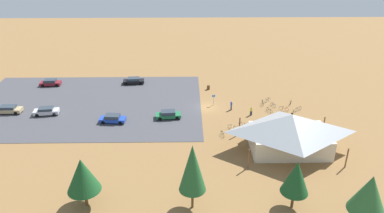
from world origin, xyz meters
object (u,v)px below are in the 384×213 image
Objects in this scene: pine_mideast at (82,175)px; bicycle_silver_edge_south at (243,125)px; bicycle_green_yard_right at (223,134)px; bicycle_purple_front_row at (263,103)px; bicycle_blue_yard_center at (273,105)px; car_green_aisle_side at (168,114)px; lot_sign at (214,98)px; pine_east at (192,168)px; car_tan_back_corner at (8,109)px; car_silver_by_curb at (46,111)px; car_black_second_row at (134,81)px; pine_far_west at (369,194)px; car_maroon_inner_stall at (50,82)px; bicycle_silver_by_bin at (298,109)px; bicycle_red_yard_left at (284,109)px; visitor_near_lot at (231,105)px; visitor_by_pavilion at (292,116)px; bicycle_black_near_porch at (269,110)px; bicycle_orange_edge_north at (291,103)px; trash_bin at (208,87)px; bike_pavilion at (290,130)px; pine_midwest at (296,177)px; car_blue_end_stall at (113,118)px; bicycle_white_back_row at (232,127)px; bicycle_yellow_lone_west at (293,113)px; visitor_at_bikes at (251,111)px; bicycle_teal_yard_front at (267,100)px.

bicycle_silver_edge_south is (-21.58, -19.16, -3.96)m from pine_mideast.
bicycle_green_yard_right is 14.49m from bicycle_purple_front_row.
car_green_aisle_side is at bearing 12.93° from bicycle_blue_yard_center.
car_green_aisle_side is (8.32, 5.28, -0.68)m from lot_sign.
car_tan_back_corner is (32.86, -25.72, -4.89)m from pine_east.
car_silver_by_curb is 20.11m from car_black_second_row.
pine_far_west is at bearing 124.83° from car_black_second_row.
car_black_second_row is (16.47, -11.15, -0.70)m from lot_sign.
car_maroon_inner_stall is (29.62, -38.81, -4.91)m from pine_east.
bicycle_blue_yard_center is at bearing -24.93° from bicycle_silver_by_bin.
bicycle_red_yard_left is at bearing 131.96° from bicycle_blue_yard_center.
pine_far_west is 32.52m from visitor_near_lot.
car_tan_back_corner is at bearing 0.90° from visitor_near_lot.
car_silver_by_curb is 2.66× the size of visitor_by_pavilion.
bicycle_black_near_porch is 1.03× the size of bicycle_blue_yard_center.
bicycle_red_yard_left is 9.68m from visitor_near_lot.
bicycle_orange_edge_north is 0.96× the size of visitor_by_pavilion.
car_silver_by_curb reaches higher than bicycle_black_near_porch.
pine_mideast is at bearing 68.62° from car_green_aisle_side.
pine_east reaches higher than trash_bin.
trash_bin is at bearing -164.14° from car_tan_back_corner.
lot_sign is 13.08m from bicycle_red_yard_left.
lot_sign is 1.29× the size of visitor_by_pavilion.
bicycle_red_yard_left is 48.62m from car_maroon_inner_stall.
visitor_near_lot is (7.04, -13.82, -2.41)m from bike_pavilion.
lot_sign is 1.60× the size of bicycle_silver_edge_south.
pine_midwest reaches higher than car_blue_end_stall.
car_silver_by_curb is 43.47m from visitor_by_pavilion.
car_tan_back_corner is at bearing -4.98° from car_green_aisle_side.
pine_far_west is at bearing 129.22° from car_green_aisle_side.
car_maroon_inner_stall is at bearing -16.88° from lot_sign.
pine_far_west reaches higher than car_maroon_inner_stall.
car_green_aisle_side is (22.23, -27.24, -4.30)m from pine_far_west.
visitor_by_pavilion is at bearing 133.68° from trash_bin.
bicycle_black_near_porch is 3.14m from bicycle_purple_front_row.
car_tan_back_corner is (50.11, 0.18, 0.34)m from bicycle_red_yard_left.
bicycle_white_back_row is 11.66m from bicycle_purple_front_row.
bicycle_red_yard_left is at bearing 53.85° from bicycle_orange_edge_north.
car_maroon_inner_stall is 39.25m from visitor_near_lot.
bicycle_black_near_porch is 40.21m from car_silver_by_curb.
bicycle_yellow_lone_west is (-14.52, 11.95, -0.09)m from trash_bin.
visitor_by_pavilion is at bearing -107.61° from bike_pavilion.
visitor_at_bikes is (-43.76, 1.59, 0.17)m from car_tan_back_corner.
lot_sign is 29.72m from pine_midwest.
bicycle_orange_edge_north is 33.22m from car_blue_end_stall.
bicycle_purple_front_row is at bearing -174.94° from car_silver_by_curb.
bicycle_black_near_porch is 0.34× the size of car_silver_by_curb.
car_green_aisle_side reaches higher than bicycle_blue_yard_center.
bicycle_teal_yard_front is at bearing 168.54° from car_maroon_inner_stall.
pine_midwest is at bearing 72.88° from bicycle_silver_by_bin.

